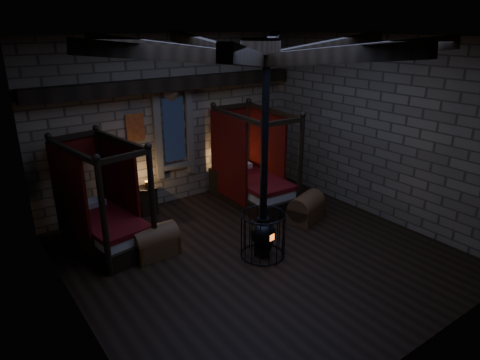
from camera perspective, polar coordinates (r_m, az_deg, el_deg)
room at (r=7.79m, az=2.28°, el=15.18°), size 7.02×7.02×4.29m
bed_left at (r=9.35m, az=-17.70°, el=-5.25°), size 1.44×2.30×2.25m
bed_right at (r=11.02m, az=1.68°, el=-0.09°), size 1.33×2.36×2.41m
trunk_left at (r=8.85m, az=-11.28°, el=-8.08°), size 0.90×0.58×0.65m
trunk_right at (r=10.26m, az=8.81°, el=-3.75°), size 1.04×0.84×0.67m
nightstand_left at (r=10.68m, az=-12.20°, el=-2.62°), size 0.49×0.47×0.85m
nightstand_right at (r=11.61m, az=-2.70°, el=-0.16°), size 0.55×0.53×0.82m
stove at (r=8.53m, az=3.08°, el=-6.61°), size 0.90×0.90×4.05m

